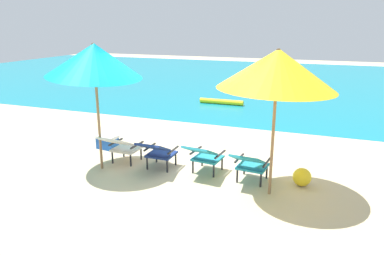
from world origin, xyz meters
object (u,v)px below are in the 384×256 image
at_px(lounge_chair_near_left, 157,151).
at_px(beach_umbrella_right, 277,69).
at_px(swim_buoy, 221,102).
at_px(lounge_chair_far_left, 122,146).
at_px(lounge_chair_far_right, 250,163).
at_px(beach_ball, 302,177).
at_px(lounge_chair_near_right, 204,155).
at_px(cooler_box, 108,142).
at_px(beach_umbrella_left, 94,60).

height_order(lounge_chair_near_left, beach_umbrella_right, beach_umbrella_right).
relative_size(swim_buoy, lounge_chair_far_left, 1.80).
height_order(lounge_chair_far_right, beach_ball, lounge_chair_far_right).
height_order(lounge_chair_far_left, lounge_chair_far_right, same).
relative_size(lounge_chair_far_left, lounge_chair_near_right, 0.96).
bearing_deg(beach_umbrella_right, lounge_chair_far_right, 146.65).
distance_m(lounge_chair_far_left, cooler_box, 1.14).
bearing_deg(lounge_chair_far_right, beach_umbrella_left, -173.83).
relative_size(lounge_chair_near_left, lounge_chair_near_right, 0.95).
distance_m(swim_buoy, lounge_chair_near_right, 6.39).
height_order(swim_buoy, lounge_chair_near_left, lounge_chair_near_left).
distance_m(lounge_chair_near_right, beach_umbrella_left, 2.71).
xyz_separation_m(swim_buoy, lounge_chair_far_left, (-0.29, -6.30, 0.31)).
distance_m(lounge_chair_near_left, beach_ball, 2.75).
distance_m(lounge_chair_near_left, cooler_box, 1.85).
bearing_deg(beach_umbrella_right, lounge_chair_near_right, 163.78).
relative_size(lounge_chair_far_left, cooler_box, 1.75).
relative_size(swim_buoy, lounge_chair_near_left, 1.83).
bearing_deg(lounge_chair_far_left, lounge_chair_near_right, 2.90).
bearing_deg(beach_umbrella_left, lounge_chair_near_right, 12.09).
xyz_separation_m(lounge_chair_far_left, beach_ball, (3.56, 0.24, -0.24)).
bearing_deg(beach_umbrella_left, beach_ball, 8.63).
relative_size(swim_buoy, lounge_chair_far_right, 1.75).
xyz_separation_m(swim_buoy, beach_ball, (3.27, -6.06, 0.07)).
xyz_separation_m(lounge_chair_far_left, cooler_box, (-0.84, 0.74, -0.24)).
bearing_deg(beach_ball, beach_umbrella_right, -132.51).
height_order(swim_buoy, lounge_chair_far_left, lounge_chair_far_left).
distance_m(lounge_chair_far_left, lounge_chair_near_right, 1.75).
height_order(lounge_chair_far_left, lounge_chair_near_right, same).
xyz_separation_m(lounge_chair_near_left, lounge_chair_near_right, (0.92, 0.12, 0.00)).
bearing_deg(cooler_box, beach_umbrella_right, -14.78).
xyz_separation_m(beach_umbrella_left, beach_umbrella_right, (3.34, 0.05, -0.03)).
bearing_deg(lounge_chair_near_left, lounge_chair_far_right, 0.19).
xyz_separation_m(lounge_chair_near_left, cooler_box, (-1.67, 0.77, -0.24)).
relative_size(beach_umbrella_right, beach_ball, 7.49).
bearing_deg(beach_umbrella_left, lounge_chair_near_left, 15.84).
bearing_deg(cooler_box, beach_umbrella_left, -62.10).
height_order(beach_ball, cooler_box, beach_ball).
relative_size(lounge_chair_far_right, beach_umbrella_left, 0.36).
distance_m(lounge_chair_far_right, beach_ball, 0.96).
height_order(lounge_chair_far_left, beach_umbrella_left, beach_umbrella_left).
bearing_deg(lounge_chair_far_right, lounge_chair_near_left, -179.81).
xyz_separation_m(lounge_chair_far_right, beach_umbrella_left, (-2.93, -0.32, 1.75)).
bearing_deg(lounge_chair_far_right, swim_buoy, 110.55).
distance_m(swim_buoy, beach_umbrella_left, 6.98).
distance_m(lounge_chair_near_right, cooler_box, 2.68).
bearing_deg(lounge_chair_far_left, lounge_chair_far_right, -0.58).
distance_m(lounge_chair_far_left, lounge_chair_near_left, 0.83).
bearing_deg(cooler_box, lounge_chair_far_left, -41.23).
bearing_deg(beach_ball, lounge_chair_far_left, -176.19).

